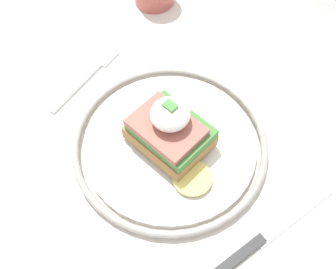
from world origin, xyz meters
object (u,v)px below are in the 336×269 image
object	(u,v)px
sandwich	(169,132)
knife	(262,239)
plate	(168,145)
fork	(88,76)

from	to	relation	value
sandwich	knife	world-z (taller)	sandwich
sandwich	plate	bearing A→B (deg)	173.52
plate	sandwich	world-z (taller)	sandwich
sandwich	fork	bearing A→B (deg)	177.16
fork	knife	bearing A→B (deg)	-3.98
plate	fork	xyz separation A→B (m)	(-0.17, 0.01, -0.01)
plate	sandwich	bearing A→B (deg)	-6.48
knife	plate	bearing A→B (deg)	174.81
sandwich	fork	xyz separation A→B (m)	(-0.18, 0.01, -0.04)
knife	fork	bearing A→B (deg)	176.02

